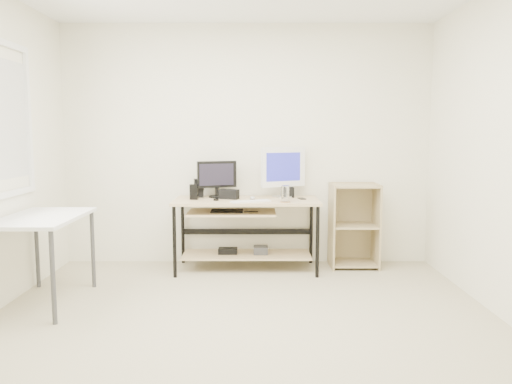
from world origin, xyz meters
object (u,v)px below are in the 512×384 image
object	(u,v)px
desk	(244,219)
white_imac	(283,168)
shelf_unit	(353,225)
side_table	(42,225)
audio_controller	(194,192)
black_monitor	(217,177)

from	to	relation	value
desk	white_imac	size ratio (longest dim) A/B	2.78
shelf_unit	white_imac	world-z (taller)	white_imac
side_table	audio_controller	world-z (taller)	audio_controller
side_table	audio_controller	bearing A→B (deg)	42.29
desk	side_table	distance (m)	1.97
desk	side_table	size ratio (longest dim) A/B	1.50
desk	side_table	xyz separation A→B (m)	(-1.65, -1.06, 0.13)
side_table	shelf_unit	xyz separation A→B (m)	(2.83, 1.22, -0.22)
side_table	desk	bearing A→B (deg)	32.65
side_table	white_imac	distance (m)	2.43
desk	audio_controller	distance (m)	0.59
shelf_unit	audio_controller	distance (m)	1.74
shelf_unit	audio_controller	world-z (taller)	audio_controller
white_imac	audio_controller	size ratio (longest dim) A/B	3.37
desk	white_imac	xyz separation A→B (m)	(0.42, 0.16, 0.52)
black_monitor	audio_controller	bearing A→B (deg)	-160.23
side_table	white_imac	xyz separation A→B (m)	(2.07, 1.22, 0.39)
black_monitor	white_imac	bearing A→B (deg)	-18.86
black_monitor	shelf_unit	bearing A→B (deg)	-18.75
audio_controller	white_imac	bearing A→B (deg)	20.50
black_monitor	audio_controller	distance (m)	0.32
side_table	black_monitor	bearing A→B (deg)	41.73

